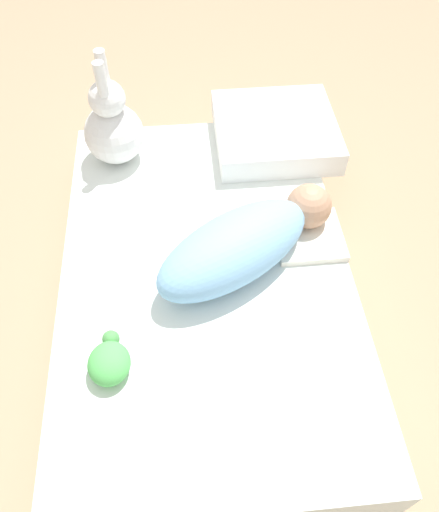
% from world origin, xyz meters
% --- Properties ---
extents(ground_plane, '(12.00, 12.00, 0.00)m').
position_xyz_m(ground_plane, '(0.00, 0.00, 0.00)').
color(ground_plane, '#9E8466').
extents(bed_mattress, '(1.26, 0.79, 0.20)m').
position_xyz_m(bed_mattress, '(0.00, 0.00, 0.10)').
color(bed_mattress, white).
rests_on(bed_mattress, ground_plane).
extents(burp_cloth, '(0.19, 0.19, 0.02)m').
position_xyz_m(burp_cloth, '(0.08, -0.30, 0.21)').
color(burp_cloth, white).
rests_on(burp_cloth, bed_mattress).
extents(swaddled_baby, '(0.42, 0.55, 0.17)m').
position_xyz_m(swaddled_baby, '(0.01, -0.10, 0.29)').
color(swaddled_baby, '#7FB7E5').
rests_on(swaddled_baby, bed_mattress).
extents(pillow, '(0.38, 0.40, 0.08)m').
position_xyz_m(pillow, '(0.51, -0.27, 0.25)').
color(pillow, white).
rests_on(pillow, bed_mattress).
extents(bunny_plush, '(0.19, 0.19, 0.36)m').
position_xyz_m(bunny_plush, '(0.48, 0.25, 0.32)').
color(bunny_plush, white).
rests_on(bunny_plush, bed_mattress).
extents(turtle_plush, '(0.15, 0.10, 0.07)m').
position_xyz_m(turtle_plush, '(-0.28, 0.25, 0.24)').
color(turtle_plush, '#51B756').
rests_on(turtle_plush, bed_mattress).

